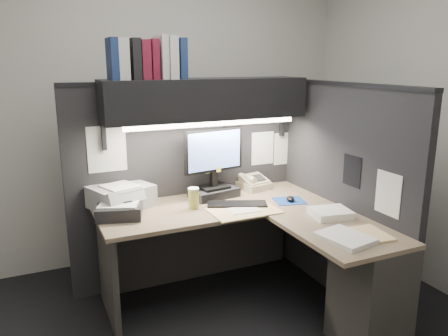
{
  "coord_description": "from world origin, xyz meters",
  "views": [
    {
      "loc": [
        -1.1,
        -2.3,
        1.77
      ],
      "look_at": [
        0.16,
        0.51,
        1.02
      ],
      "focal_mm": 35.0,
      "sensor_mm": 36.0,
      "label": 1
    }
  ],
  "objects_px": {
    "overhead_shelf": "(206,99)",
    "coffee_cup": "(194,199)",
    "keyboard": "(237,204)",
    "printer": "(121,196)",
    "desk": "(290,262)",
    "notebook_stack": "(119,211)",
    "monitor": "(214,171)",
    "telephone": "(254,183)"
  },
  "relations": [
    {
      "from": "printer",
      "to": "overhead_shelf",
      "type": "bearing_deg",
      "value": -24.14
    },
    {
      "from": "monitor",
      "to": "printer",
      "type": "relative_size",
      "value": 1.35
    },
    {
      "from": "coffee_cup",
      "to": "printer",
      "type": "xyz_separation_m",
      "value": [
        -0.47,
        0.25,
        0.01
      ]
    },
    {
      "from": "desk",
      "to": "notebook_stack",
      "type": "bearing_deg",
      "value": 150.43
    },
    {
      "from": "notebook_stack",
      "to": "telephone",
      "type": "bearing_deg",
      "value": 11.47
    },
    {
      "from": "overhead_shelf",
      "to": "coffee_cup",
      "type": "height_order",
      "value": "overhead_shelf"
    },
    {
      "from": "notebook_stack",
      "to": "overhead_shelf",
      "type": "bearing_deg",
      "value": 13.52
    },
    {
      "from": "overhead_shelf",
      "to": "monitor",
      "type": "xyz_separation_m",
      "value": [
        0.05,
        -0.02,
        -0.55
      ]
    },
    {
      "from": "keyboard",
      "to": "coffee_cup",
      "type": "relative_size",
      "value": 3.05
    },
    {
      "from": "desk",
      "to": "overhead_shelf",
      "type": "height_order",
      "value": "overhead_shelf"
    },
    {
      "from": "desk",
      "to": "monitor",
      "type": "bearing_deg",
      "value": 108.83
    },
    {
      "from": "monitor",
      "to": "keyboard",
      "type": "height_order",
      "value": "monitor"
    },
    {
      "from": "desk",
      "to": "telephone",
      "type": "relative_size",
      "value": 7.15
    },
    {
      "from": "overhead_shelf",
      "to": "desk",
      "type": "bearing_deg",
      "value": -68.21
    },
    {
      "from": "desk",
      "to": "overhead_shelf",
      "type": "relative_size",
      "value": 1.1
    },
    {
      "from": "monitor",
      "to": "telephone",
      "type": "height_order",
      "value": "monitor"
    },
    {
      "from": "keyboard",
      "to": "overhead_shelf",
      "type": "bearing_deg",
      "value": 135.29
    },
    {
      "from": "keyboard",
      "to": "telephone",
      "type": "distance_m",
      "value": 0.48
    },
    {
      "from": "overhead_shelf",
      "to": "keyboard",
      "type": "height_order",
      "value": "overhead_shelf"
    },
    {
      "from": "keyboard",
      "to": "printer",
      "type": "distance_m",
      "value": 0.85
    },
    {
      "from": "monitor",
      "to": "keyboard",
      "type": "bearing_deg",
      "value": -84.55
    },
    {
      "from": "telephone",
      "to": "coffee_cup",
      "type": "xyz_separation_m",
      "value": [
        -0.64,
        -0.27,
        0.03
      ]
    },
    {
      "from": "desk",
      "to": "overhead_shelf",
      "type": "bearing_deg",
      "value": 111.79
    },
    {
      "from": "desk",
      "to": "notebook_stack",
      "type": "relative_size",
      "value": 5.69
    },
    {
      "from": "telephone",
      "to": "notebook_stack",
      "type": "relative_size",
      "value": 0.8
    },
    {
      "from": "overhead_shelf",
      "to": "keyboard",
      "type": "relative_size",
      "value": 3.53
    },
    {
      "from": "telephone",
      "to": "printer",
      "type": "height_order",
      "value": "printer"
    },
    {
      "from": "printer",
      "to": "notebook_stack",
      "type": "xyz_separation_m",
      "value": [
        -0.06,
        -0.21,
        -0.04
      ]
    },
    {
      "from": "telephone",
      "to": "coffee_cup",
      "type": "relative_size",
      "value": 1.65
    },
    {
      "from": "coffee_cup",
      "to": "telephone",
      "type": "bearing_deg",
      "value": 23.25
    },
    {
      "from": "telephone",
      "to": "printer",
      "type": "xyz_separation_m",
      "value": [
        -1.11,
        -0.02,
        0.03
      ]
    },
    {
      "from": "coffee_cup",
      "to": "notebook_stack",
      "type": "height_order",
      "value": "coffee_cup"
    },
    {
      "from": "telephone",
      "to": "notebook_stack",
      "type": "bearing_deg",
      "value": -178.97
    },
    {
      "from": "desk",
      "to": "coffee_cup",
      "type": "height_order",
      "value": "coffee_cup"
    },
    {
      "from": "coffee_cup",
      "to": "printer",
      "type": "height_order",
      "value": "printer"
    },
    {
      "from": "keyboard",
      "to": "coffee_cup",
      "type": "distance_m",
      "value": 0.33
    },
    {
      "from": "desk",
      "to": "printer",
      "type": "distance_m",
      "value": 1.3
    },
    {
      "from": "telephone",
      "to": "coffee_cup",
      "type": "bearing_deg",
      "value": -167.19
    },
    {
      "from": "telephone",
      "to": "keyboard",
      "type": "bearing_deg",
      "value": -143.33
    },
    {
      "from": "keyboard",
      "to": "telephone",
      "type": "xyz_separation_m",
      "value": [
        0.33,
        0.35,
        0.04
      ]
    },
    {
      "from": "overhead_shelf",
      "to": "keyboard",
      "type": "xyz_separation_m",
      "value": [
        0.12,
        -0.29,
        -0.76
      ]
    },
    {
      "from": "desk",
      "to": "notebook_stack",
      "type": "distance_m",
      "value": 1.22
    }
  ]
}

